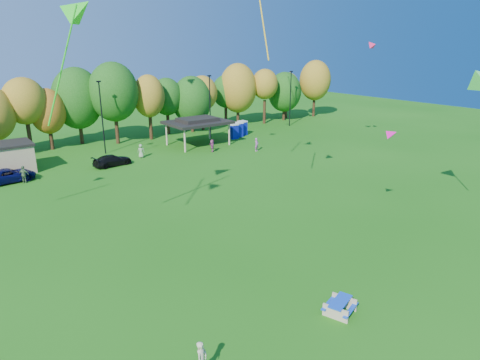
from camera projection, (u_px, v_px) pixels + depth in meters
ground at (336, 305)px, 22.97m from camera, size 160.00×160.00×0.00m
tree_line at (63, 104)px, 55.26m from camera, size 93.57×10.55×11.15m
lamp_posts at (102, 115)px, 53.10m from camera, size 64.50×0.25×9.09m
utility_building at (1, 159)px, 45.72m from camera, size 6.30×4.30×3.25m
pavilion at (198, 122)px, 58.17m from camera, size 8.20×6.20×3.77m
porta_potties at (238, 129)px, 64.05m from camera, size 3.75×2.40×2.18m
picnic_table at (340, 306)px, 22.18m from camera, size 2.05×1.87×0.73m
kite_flyer at (202, 360)px, 17.82m from camera, size 0.74×0.68×1.71m
car_c at (9, 176)px, 43.09m from camera, size 5.32×2.92×1.41m
car_d at (112, 160)px, 48.90m from camera, size 4.62×2.31×1.29m
far_person_0 at (24, 175)px, 42.79m from camera, size 1.05×1.04×1.78m
far_person_2 at (141, 151)px, 52.29m from camera, size 0.99×0.91×1.70m
far_person_3 at (257, 145)px, 55.52m from camera, size 0.73×0.60×1.72m
far_person_4 at (212, 146)px, 55.21m from camera, size 1.03×1.56×1.61m
kite_4 at (392, 134)px, 30.31m from camera, size 1.00×1.16×1.02m
kite_8 at (479, 78)px, 30.26m from camera, size 4.67×2.03×7.78m
kite_12 at (79, 11)px, 24.80m from camera, size 4.13×3.36×7.59m
kite_13 at (371, 44)px, 53.31m from camera, size 1.18×1.46×1.33m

